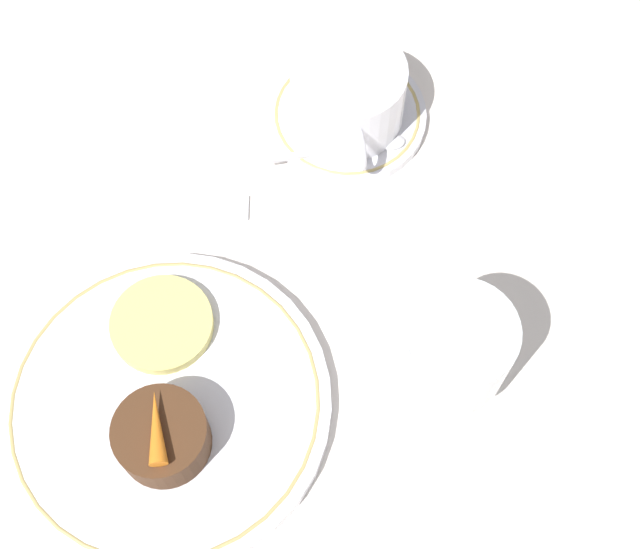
% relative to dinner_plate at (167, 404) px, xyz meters
% --- Properties ---
extents(ground_plane, '(3.00, 3.00, 0.00)m').
position_rel_dinner_plate_xyz_m(ground_plane, '(-0.04, 0.04, -0.01)').
color(ground_plane, white).
extents(dinner_plate, '(0.24, 0.24, 0.01)m').
position_rel_dinner_plate_xyz_m(dinner_plate, '(0.00, 0.00, 0.00)').
color(dinner_plate, white).
rests_on(dinner_plate, ground_plane).
extents(saucer, '(0.13, 0.13, 0.01)m').
position_rel_dinner_plate_xyz_m(saucer, '(-0.23, 0.17, -0.00)').
color(saucer, white).
rests_on(saucer, ground_plane).
extents(coffee_cup, '(0.12, 0.09, 0.06)m').
position_rel_dinner_plate_xyz_m(coffee_cup, '(-0.23, 0.17, 0.03)').
color(coffee_cup, white).
rests_on(coffee_cup, saucer).
extents(spoon, '(0.02, 0.12, 0.00)m').
position_rel_dinner_plate_xyz_m(spoon, '(-0.19, 0.17, 0.00)').
color(spoon, silver).
rests_on(spoon, saucer).
extents(wine_glass, '(0.07, 0.07, 0.12)m').
position_rel_dinner_plate_xyz_m(wine_glass, '(0.02, 0.20, 0.07)').
color(wine_glass, silver).
rests_on(wine_glass, ground_plane).
extents(fork, '(0.04, 0.18, 0.01)m').
position_rel_dinner_plate_xyz_m(fork, '(-0.17, 0.01, -0.01)').
color(fork, silver).
rests_on(fork, ground_plane).
extents(dessert_cake, '(0.07, 0.07, 0.04)m').
position_rel_dinner_plate_xyz_m(dessert_cake, '(0.03, -0.00, 0.02)').
color(dessert_cake, '#4C2D19').
rests_on(dessert_cake, dinner_plate).
extents(carrot_garnish, '(0.05, 0.01, 0.01)m').
position_rel_dinner_plate_xyz_m(carrot_garnish, '(0.03, -0.00, 0.05)').
color(carrot_garnish, orange).
rests_on(carrot_garnish, dessert_cake).
extents(pineapple_slice, '(0.08, 0.08, 0.01)m').
position_rel_dinner_plate_xyz_m(pineapple_slice, '(-0.06, 0.00, 0.01)').
color(pineapple_slice, '#EFE075').
rests_on(pineapple_slice, dinner_plate).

